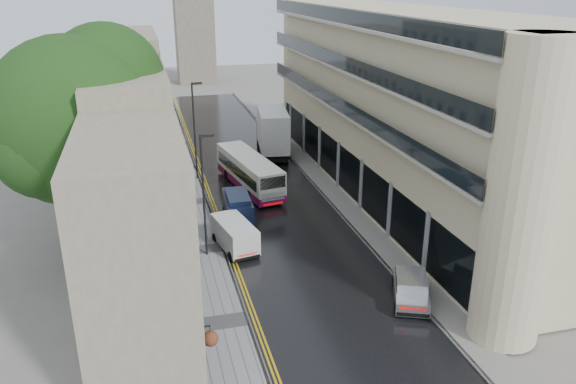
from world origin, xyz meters
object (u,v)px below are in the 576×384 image
white_van (231,247)px  lamp_post_far (195,132)px  cream_bus (250,185)px  silver_hatchback (397,301)px  navy_van (229,216)px  lamp_post_near (204,197)px  tree_far (97,113)px  white_lorry (261,137)px  tree_near (78,149)px  pedestrian (190,234)px

white_van → lamp_post_far: 15.85m
cream_bus → silver_hatchback: (4.27, -17.22, -0.61)m
navy_van → lamp_post_near: (-1.91, -3.26, 2.79)m
cream_bus → silver_hatchback: cream_bus is taller
white_van → lamp_post_far: (-0.40, 15.52, 3.22)m
silver_hatchback → navy_van: 13.89m
cream_bus → white_van: 9.88m
silver_hatchback → tree_far: bearing=145.2°
navy_van → white_lorry: bearing=72.4°
silver_hatchback → lamp_post_near: lamp_post_near is taller
cream_bus → white_van: (-3.00, -9.41, -0.40)m
tree_far → navy_van: tree_far is taller
cream_bus → silver_hatchback: 17.75m
navy_van → lamp_post_far: bearing=97.6°
cream_bus → navy_van: size_ratio=2.26×
cream_bus → lamp_post_far: size_ratio=1.21×
cream_bus → lamp_post_near: bearing=-127.5°
tree_near → silver_hatchback: 19.66m
tree_far → lamp_post_far: bearing=-0.8°
tree_near → lamp_post_near: tree_near is taller
pedestrian → silver_hatchback: bearing=121.0°
silver_hatchback → lamp_post_far: (-7.67, 23.33, 3.42)m
white_lorry → lamp_post_far: (-6.46, -3.72, 1.89)m
cream_bus → pedestrian: size_ratio=5.75×
tree_near → cream_bus: tree_near is taller
tree_far → silver_hatchback: size_ratio=3.17×
lamp_post_near → cream_bus: bearing=67.2°
navy_van → lamp_post_far: (-0.96, 11.17, 3.05)m
lamp_post_near → lamp_post_far: lamp_post_far is taller
white_lorry → navy_van: white_lorry is taller
silver_hatchback → navy_van: bearing=141.2°
tree_near → white_lorry: tree_near is taller
lamp_post_near → lamp_post_far: size_ratio=0.94×
lamp_post_near → white_lorry: bearing=72.6°
tree_near → tree_far: bearing=88.7°
cream_bus → navy_van: 5.62m
silver_hatchback → lamp_post_near: size_ratio=0.52×
pedestrian → cream_bus: bearing=-138.3°
white_lorry → silver_hatchback: bearing=-79.8°
tree_near → tree_far: (0.30, 13.00, -0.72)m
silver_hatchback → pedestrian: pedestrian is taller
navy_van → lamp_post_far: size_ratio=0.54×
navy_van → tree_far: bearing=129.6°
lamp_post_near → lamp_post_far: bearing=91.0°
silver_hatchback → cream_bus: bearing=126.2°
white_lorry → navy_van: size_ratio=1.98×
cream_bus → navy_van: bearing=-125.6°
pedestrian → lamp_post_near: (0.83, -1.41, 2.95)m
tree_near → cream_bus: size_ratio=1.41×
white_van → navy_van: navy_van is taller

